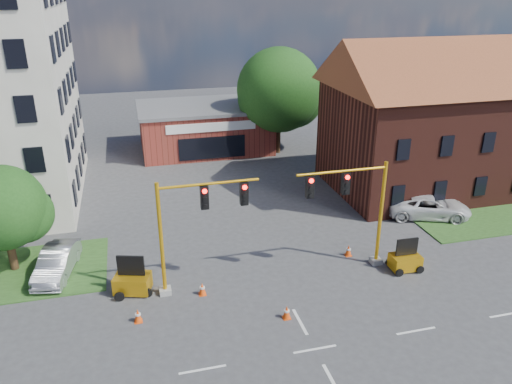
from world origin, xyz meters
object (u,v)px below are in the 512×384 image
signal_mast_west (193,222)px  trailer_east (405,260)px  pickup_white (428,206)px  signal_mast_east (354,204)px  trailer_west (132,281)px

signal_mast_west → trailer_east: size_ratio=3.34×
pickup_white → trailer_east: bearing=158.7°
signal_mast_east → trailer_east: (2.90, -1.00, -3.34)m
signal_mast_west → pickup_white: signal_mast_west is taller
trailer_west → trailer_east: size_ratio=1.12×
signal_mast_east → trailer_west: size_ratio=2.98×
signal_mast_east → pickup_white: 9.87m
signal_mast_east → trailer_east: size_ratio=3.34×
trailer_east → pickup_white: size_ratio=0.33×
pickup_white → trailer_west: bearing=122.0°
signal_mast_east → trailer_east: bearing=-19.1°
trailer_west → signal_mast_west: bearing=7.8°
signal_mast_east → trailer_west: bearing=177.4°
signal_mast_west → trailer_east: signal_mast_west is taller
signal_mast_west → signal_mast_east: bearing=0.0°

